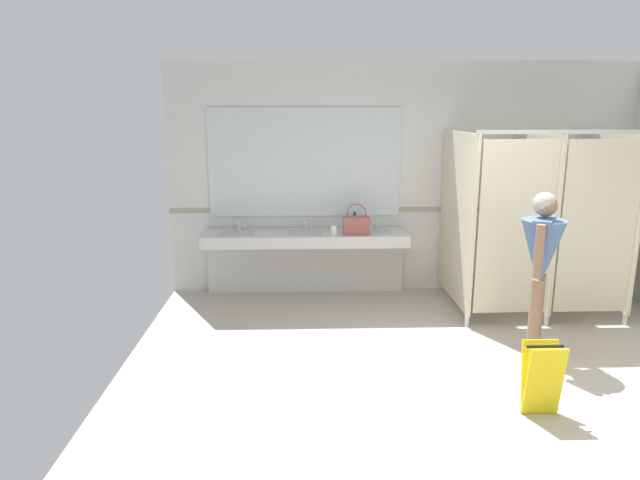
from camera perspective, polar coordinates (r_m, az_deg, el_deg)
ground_plane at (r=5.00m, az=14.95°, el=-15.18°), size 6.06×6.12×0.10m
wall_back at (r=7.21m, az=9.25°, el=6.12°), size 6.06×0.12×2.85m
wall_back_tile_band at (r=7.20m, az=9.24°, el=3.09°), size 6.06×0.01×0.06m
vanity_counter at (r=6.95m, az=-1.48°, el=-0.81°), size 2.46×0.57×0.94m
mirror_panel at (r=6.98m, az=-1.55°, el=7.83°), size 2.36×0.02×1.32m
bathroom_stalls at (r=6.74m, az=21.19°, el=1.99°), size 1.79×1.36×2.08m
person_standing at (r=5.58m, az=21.48°, el=-1.41°), size 0.54×0.54×1.55m
handbag at (r=6.68m, az=3.71°, el=1.58°), size 0.31×0.12×0.37m
soap_dispenser at (r=6.99m, az=3.51°, el=1.88°), size 0.07×0.07×0.22m
paper_cup at (r=6.67m, az=1.40°, el=1.00°), size 0.07×0.07×0.11m
wet_floor_sign at (r=4.70m, az=21.56°, el=-12.88°), size 0.28×0.19×0.57m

